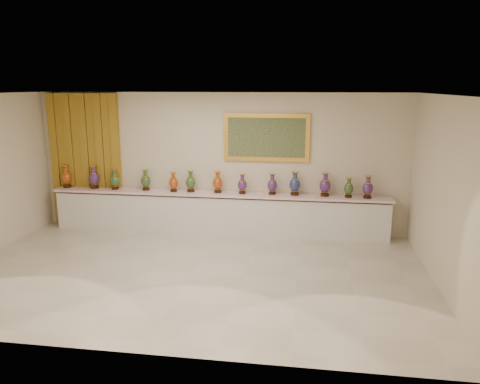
# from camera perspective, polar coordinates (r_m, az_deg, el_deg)

# --- Properties ---
(ground) EXTENTS (8.00, 8.00, 0.00)m
(ground) POSITION_cam_1_polar(r_m,az_deg,el_deg) (8.17, -5.81, -9.79)
(ground) COLOR beige
(ground) RESTS_ON ground
(room) EXTENTS (8.00, 8.00, 8.00)m
(room) POSITION_cam_1_polar(r_m,az_deg,el_deg) (10.76, -15.20, 4.16)
(room) COLOR beige
(room) RESTS_ON ground
(counter) EXTENTS (7.28, 0.48, 0.90)m
(counter) POSITION_cam_1_polar(r_m,az_deg,el_deg) (10.13, -2.74, -2.62)
(counter) COLOR white
(counter) RESTS_ON ground
(vase_0) EXTENTS (0.30, 0.30, 0.50)m
(vase_0) POSITION_cam_1_polar(r_m,az_deg,el_deg) (11.17, -20.40, 1.66)
(vase_0) COLOR black
(vase_0) RESTS_ON counter
(vase_1) EXTENTS (0.26, 0.26, 0.51)m
(vase_1) POSITION_cam_1_polar(r_m,az_deg,el_deg) (10.85, -17.37, 1.60)
(vase_1) COLOR black
(vase_1) RESTS_ON counter
(vase_2) EXTENTS (0.24, 0.24, 0.45)m
(vase_2) POSITION_cam_1_polar(r_m,az_deg,el_deg) (10.64, -15.02, 1.38)
(vase_2) COLOR black
(vase_2) RESTS_ON counter
(vase_3) EXTENTS (0.27, 0.27, 0.46)m
(vase_3) POSITION_cam_1_polar(r_m,az_deg,el_deg) (10.40, -11.42, 1.34)
(vase_3) COLOR black
(vase_3) RESTS_ON counter
(vase_4) EXTENTS (0.25, 0.25, 0.42)m
(vase_4) POSITION_cam_1_polar(r_m,az_deg,el_deg) (10.16, -8.11, 1.11)
(vase_4) COLOR black
(vase_4) RESTS_ON counter
(vase_5) EXTENTS (0.25, 0.25, 0.46)m
(vase_5) POSITION_cam_1_polar(r_m,az_deg,el_deg) (10.10, -6.03, 1.19)
(vase_5) COLOR black
(vase_5) RESTS_ON counter
(vase_6) EXTENTS (0.28, 0.28, 0.46)m
(vase_6) POSITION_cam_1_polar(r_m,az_deg,el_deg) (9.98, -2.74, 1.10)
(vase_6) COLOR black
(vase_6) RESTS_ON counter
(vase_7) EXTENTS (0.25, 0.25, 0.42)m
(vase_7) POSITION_cam_1_polar(r_m,az_deg,el_deg) (9.86, 0.28, 0.88)
(vase_7) COLOR black
(vase_7) RESTS_ON counter
(vase_8) EXTENTS (0.21, 0.21, 0.45)m
(vase_8) POSITION_cam_1_polar(r_m,az_deg,el_deg) (9.82, 3.96, 0.86)
(vase_8) COLOR black
(vase_8) RESTS_ON counter
(vase_9) EXTENTS (0.29, 0.29, 0.50)m
(vase_9) POSITION_cam_1_polar(r_m,az_deg,el_deg) (9.80, 6.70, 0.91)
(vase_9) COLOR black
(vase_9) RESTS_ON counter
(vase_10) EXTENTS (0.27, 0.27, 0.50)m
(vase_10) POSITION_cam_1_polar(r_m,az_deg,el_deg) (9.80, 10.33, 0.79)
(vase_10) COLOR black
(vase_10) RESTS_ON counter
(vase_11) EXTENTS (0.24, 0.24, 0.41)m
(vase_11) POSITION_cam_1_polar(r_m,az_deg,el_deg) (9.79, 13.12, 0.42)
(vase_11) COLOR black
(vase_11) RESTS_ON counter
(vase_12) EXTENTS (0.26, 0.26, 0.46)m
(vase_12) POSITION_cam_1_polar(r_m,az_deg,el_deg) (9.81, 15.32, 0.47)
(vase_12) COLOR black
(vase_12) RESTS_ON counter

